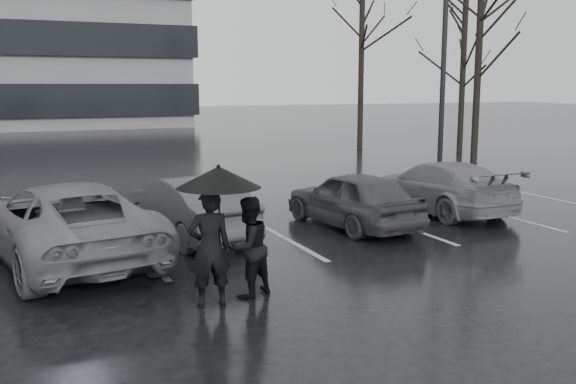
{
  "coord_description": "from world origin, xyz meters",
  "views": [
    {
      "loc": [
        -4.35,
        -9.6,
        3.04
      ],
      "look_at": [
        0.28,
        1.0,
        1.1
      ],
      "focal_mm": 40.0,
      "sensor_mm": 36.0,
      "label": 1
    }
  ],
  "objects_px": {
    "car_east": "(438,187)",
    "tree_east": "(478,59)",
    "tree_north": "(361,58)",
    "lamp_post": "(444,45)",
    "tree_ne": "(463,74)",
    "car_main": "(353,199)",
    "pedestrian_left": "(210,248)",
    "car_west_a": "(189,207)",
    "pedestrian_right": "(248,247)",
    "car_west_b": "(66,222)"
  },
  "relations": [
    {
      "from": "car_west_a",
      "to": "pedestrian_left",
      "type": "relative_size",
      "value": 2.32
    },
    {
      "from": "lamp_post",
      "to": "tree_north",
      "type": "height_order",
      "value": "lamp_post"
    },
    {
      "from": "pedestrian_left",
      "to": "pedestrian_right",
      "type": "distance_m",
      "value": 0.66
    },
    {
      "from": "car_east",
      "to": "car_west_a",
      "type": "bearing_deg",
      "value": -1.73
    },
    {
      "from": "car_west_a",
      "to": "tree_north",
      "type": "relative_size",
      "value": 0.45
    },
    {
      "from": "car_west_a",
      "to": "tree_ne",
      "type": "xyz_separation_m",
      "value": [
        15.64,
        11.27,
        2.87
      ]
    },
    {
      "from": "pedestrian_right",
      "to": "tree_east",
      "type": "relative_size",
      "value": 0.18
    },
    {
      "from": "car_west_a",
      "to": "pedestrian_left",
      "type": "height_order",
      "value": "pedestrian_left"
    },
    {
      "from": "car_main",
      "to": "tree_east",
      "type": "height_order",
      "value": "tree_east"
    },
    {
      "from": "lamp_post",
      "to": "tree_east",
      "type": "relative_size",
      "value": 1.16
    },
    {
      "from": "lamp_post",
      "to": "tree_east",
      "type": "bearing_deg",
      "value": 37.81
    },
    {
      "from": "car_main",
      "to": "pedestrian_left",
      "type": "height_order",
      "value": "pedestrian_left"
    },
    {
      "from": "car_east",
      "to": "tree_north",
      "type": "bearing_deg",
      "value": -116.12
    },
    {
      "from": "pedestrian_left",
      "to": "tree_ne",
      "type": "bearing_deg",
      "value": -132.34
    },
    {
      "from": "car_west_a",
      "to": "car_east",
      "type": "xyz_separation_m",
      "value": [
        6.19,
        0.17,
        -0.01
      ]
    },
    {
      "from": "car_west_b",
      "to": "tree_east",
      "type": "relative_size",
      "value": 0.63
    },
    {
      "from": "car_east",
      "to": "car_main",
      "type": "bearing_deg",
      "value": 9.56
    },
    {
      "from": "car_main",
      "to": "tree_east",
      "type": "xyz_separation_m",
      "value": [
        9.64,
        7.72,
        3.38
      ]
    },
    {
      "from": "car_west_b",
      "to": "car_main",
      "type": "bearing_deg",
      "value": 173.72
    },
    {
      "from": "tree_ne",
      "to": "pedestrian_right",
      "type": "bearing_deg",
      "value": -136.17
    },
    {
      "from": "car_main",
      "to": "car_east",
      "type": "height_order",
      "value": "car_east"
    },
    {
      "from": "tree_ne",
      "to": "car_west_b",
      "type": "bearing_deg",
      "value": -146.13
    },
    {
      "from": "car_east",
      "to": "tree_north",
      "type": "xyz_separation_m",
      "value": [
        5.95,
        14.11,
        3.63
      ]
    },
    {
      "from": "car_east",
      "to": "tree_north",
      "type": "distance_m",
      "value": 15.74
    },
    {
      "from": "pedestrian_left",
      "to": "car_west_a",
      "type": "bearing_deg",
      "value": -96.3
    },
    {
      "from": "car_main",
      "to": "pedestrian_right",
      "type": "bearing_deg",
      "value": 36.91
    },
    {
      "from": "car_west_b",
      "to": "tree_north",
      "type": "relative_size",
      "value": 0.59
    },
    {
      "from": "tree_east",
      "to": "tree_north",
      "type": "distance_m",
      "value": 7.08
    },
    {
      "from": "car_main",
      "to": "lamp_post",
      "type": "bearing_deg",
      "value": -147.12
    },
    {
      "from": "lamp_post",
      "to": "tree_ne",
      "type": "height_order",
      "value": "lamp_post"
    },
    {
      "from": "car_east",
      "to": "pedestrian_left",
      "type": "bearing_deg",
      "value": 27.96
    },
    {
      "from": "car_east",
      "to": "lamp_post",
      "type": "relative_size",
      "value": 0.46
    },
    {
      "from": "car_main",
      "to": "car_east",
      "type": "relative_size",
      "value": 0.85
    },
    {
      "from": "car_east",
      "to": "tree_east",
      "type": "xyz_separation_m",
      "value": [
        6.95,
        7.11,
        3.38
      ]
    },
    {
      "from": "tree_north",
      "to": "tree_east",
      "type": "bearing_deg",
      "value": -81.87
    },
    {
      "from": "lamp_post",
      "to": "tree_ne",
      "type": "distance_m",
      "value": 9.43
    },
    {
      "from": "car_main",
      "to": "pedestrian_right",
      "type": "distance_m",
      "value": 5.01
    },
    {
      "from": "car_main",
      "to": "tree_east",
      "type": "bearing_deg",
      "value": -147.68
    },
    {
      "from": "car_east",
      "to": "car_west_b",
      "type": "bearing_deg",
      "value": 3.37
    },
    {
      "from": "pedestrian_left",
      "to": "lamp_post",
      "type": "relative_size",
      "value": 0.18
    },
    {
      "from": "car_east",
      "to": "lamp_post",
      "type": "height_order",
      "value": "lamp_post"
    },
    {
      "from": "car_east",
      "to": "tree_ne",
      "type": "height_order",
      "value": "tree_ne"
    },
    {
      "from": "car_east",
      "to": "pedestrian_left",
      "type": "relative_size",
      "value": 2.58
    },
    {
      "from": "pedestrian_right",
      "to": "tree_east",
      "type": "bearing_deg",
      "value": -164.01
    },
    {
      "from": "car_main",
      "to": "car_west_a",
      "type": "bearing_deg",
      "value": -13.67
    },
    {
      "from": "lamp_post",
      "to": "pedestrian_right",
      "type": "bearing_deg",
      "value": -139.14
    },
    {
      "from": "car_east",
      "to": "pedestrian_left",
      "type": "height_order",
      "value": "pedestrian_left"
    },
    {
      "from": "pedestrian_right",
      "to": "tree_ne",
      "type": "bearing_deg",
      "value": -160.19
    },
    {
      "from": "lamp_post",
      "to": "tree_east",
      "type": "xyz_separation_m",
      "value": [
        3.82,
        2.96,
        -0.25
      ]
    },
    {
      "from": "lamp_post",
      "to": "tree_north",
      "type": "distance_m",
      "value": 10.35
    }
  ]
}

